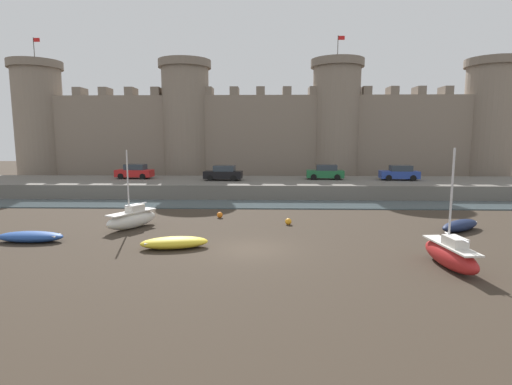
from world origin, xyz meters
The scene contains 15 objects.
ground_plane centered at (0.00, 0.00, 0.00)m, with size 160.00×160.00×0.00m, color #382D23.
water_channel centered at (0.00, 14.60, 0.05)m, with size 80.00×4.50×0.10m, color #47565B.
quay_road centered at (0.00, 21.85, 0.75)m, with size 71.91×10.00×1.50m, color #666059.
castle centered at (0.00, 32.47, 7.18)m, with size 66.80×6.89×19.14m.
rowboat_midflat_right centered at (-13.16, 1.23, 0.33)m, with size 3.93×1.37×0.63m.
sailboat_midflat_centre centered at (9.58, -2.91, 0.67)m, with size 1.49×4.32×5.69m.
rowboat_foreground_centre centered at (-4.30, 0.10, 0.34)m, with size 3.95×2.15×0.65m.
sailboat_foreground_right centered at (-8.33, 4.99, 0.67)m, with size 3.02×4.12×5.33m.
rowboat_foreground_left centered at (13.69, 4.76, 0.38)m, with size 3.78×3.25×0.73m.
mooring_buoy_mid_mud centered at (-2.75, 8.63, 0.23)m, with size 0.45×0.45×0.45m, color orange.
mooring_buoy_off_centre centered at (2.40, 6.34, 0.23)m, with size 0.46×0.46×0.46m, color orange.
car_quay_centre_east centered at (15.35, 22.33, 2.28)m, with size 4.22×2.11×1.62m.
car_quay_west centered at (-14.14, 23.29, 2.28)m, with size 4.22×2.11×1.62m.
car_quay_centre_west centered at (7.39, 23.03, 2.28)m, with size 4.22×2.11×1.62m.
car_quay_east centered at (-3.86, 21.64, 2.28)m, with size 4.22×2.11×1.62m.
Camera 1 is at (0.86, -21.46, 6.19)m, focal length 28.00 mm.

